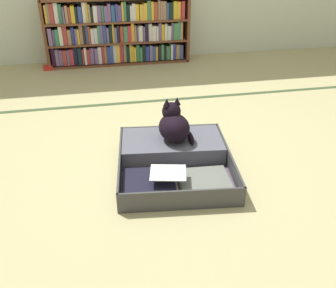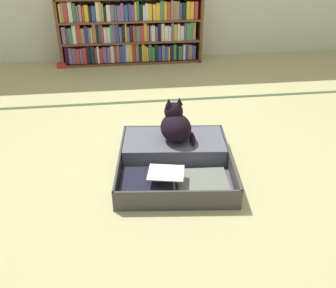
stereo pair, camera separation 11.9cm
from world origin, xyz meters
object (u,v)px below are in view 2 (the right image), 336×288
object	(u,v)px
open_suitcase	(173,157)
black_cat	(175,125)
small_red_pouch	(62,65)
bookshelf	(130,31)

from	to	relation	value
open_suitcase	black_cat	world-z (taller)	black_cat
small_red_pouch	open_suitcase	bearing A→B (deg)	-65.97
black_cat	open_suitcase	bearing A→B (deg)	-104.28
bookshelf	small_red_pouch	world-z (taller)	bookshelf
bookshelf	black_cat	world-z (taller)	bookshelf
black_cat	bookshelf	bearing A→B (deg)	95.24
open_suitcase	black_cat	size ratio (longest dim) A/B	3.04
open_suitcase	black_cat	distance (m)	0.21
bookshelf	open_suitcase	world-z (taller)	bookshelf
black_cat	small_red_pouch	world-z (taller)	black_cat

